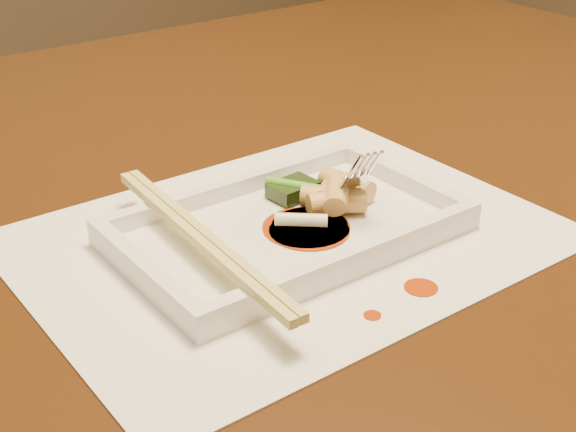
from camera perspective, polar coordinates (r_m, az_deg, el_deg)
table at (r=0.85m, az=-2.44°, el=-1.17°), size 1.40×0.90×0.75m
placemat at (r=0.63m, az=0.00°, el=-1.52°), size 0.40×0.30×0.00m
sauce_splatter_a at (r=0.57m, az=9.43°, el=-5.04°), size 0.02×0.02×0.00m
sauce_splatter_b at (r=0.54m, az=6.02°, el=-7.04°), size 0.01×0.01×0.00m
plate_base at (r=0.62m, az=0.00°, el=-1.14°), size 0.26×0.16×0.01m
plate_rim_far at (r=0.67m, az=-3.78°, el=2.11°), size 0.26×0.01×0.01m
plate_rim_near at (r=0.57m, az=4.48°, el=-3.04°), size 0.26×0.01×0.01m
plate_rim_left at (r=0.56m, az=-10.21°, el=-3.77°), size 0.01×0.14×0.01m
plate_rim_right at (r=0.69m, az=8.27°, el=2.62°), size 0.01×0.14×0.01m
veg_piece at (r=0.66m, az=0.36°, el=1.92°), size 0.04×0.03×0.01m
scallion_white at (r=0.61m, az=0.94°, el=-0.27°), size 0.04×0.03×0.01m
scallion_green at (r=0.65m, az=1.91°, el=1.91°), size 0.05×0.08×0.01m
chopstick_a at (r=0.57m, az=-6.58°, el=-1.60°), size 0.02×0.25×0.01m
chopstick_b at (r=0.58m, az=-5.90°, el=-1.37°), size 0.02×0.25×0.01m
fork at (r=0.64m, az=4.07°, el=7.39°), size 0.09×0.10×0.14m
sauce_blob_0 at (r=0.62m, az=1.30°, el=-0.82°), size 0.07×0.07×0.00m
sauce_blob_1 at (r=0.61m, az=1.53°, el=-1.06°), size 0.06×0.06×0.00m
sauce_blob_2 at (r=0.62m, az=1.55°, el=-0.65°), size 0.06×0.06×0.00m
rice_cake_0 at (r=0.66m, az=3.02°, el=1.86°), size 0.05×0.04×0.02m
rice_cake_1 at (r=0.64m, az=3.20°, el=1.27°), size 0.05×0.05×0.02m
rice_cake_2 at (r=0.64m, az=3.75°, el=1.61°), size 0.05×0.04×0.02m
rice_cake_3 at (r=0.64m, az=3.37°, el=1.00°), size 0.05×0.03×0.02m
rice_cake_4 at (r=0.67m, az=4.20°, el=2.20°), size 0.03×0.05×0.02m
rice_cake_5 at (r=0.64m, az=3.35°, el=1.54°), size 0.04×0.05×0.02m
rice_cake_6 at (r=0.64m, az=3.64°, el=0.96°), size 0.05×0.04×0.02m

